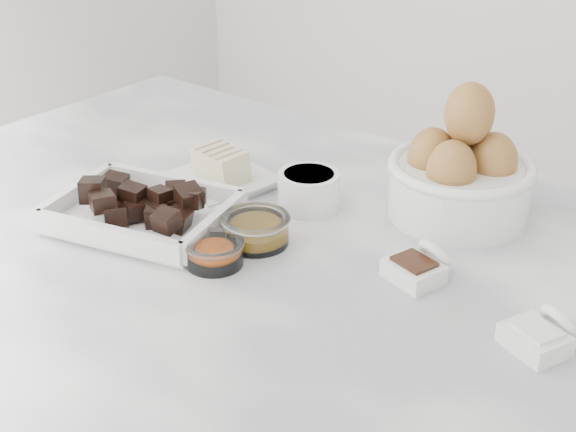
% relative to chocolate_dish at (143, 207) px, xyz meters
% --- Properties ---
extents(marble_slab, '(1.20, 0.80, 0.04)m').
position_rel_chocolate_dish_xyz_m(marble_slab, '(0.16, 0.04, -0.04)').
color(marble_slab, silver).
rests_on(marble_slab, cabinet).
extents(chocolate_dish, '(0.25, 0.22, 0.06)m').
position_rel_chocolate_dish_xyz_m(chocolate_dish, '(0.00, 0.00, 0.00)').
color(chocolate_dish, white).
rests_on(chocolate_dish, marble_slab).
extents(butter_plate, '(0.15, 0.15, 0.05)m').
position_rel_chocolate_dish_xyz_m(butter_plate, '(-0.01, 0.14, -0.00)').
color(butter_plate, white).
rests_on(butter_plate, marble_slab).
extents(sugar_ramekin, '(0.08, 0.08, 0.05)m').
position_rel_chocolate_dish_xyz_m(sugar_ramekin, '(0.13, 0.17, 0.00)').
color(sugar_ramekin, white).
rests_on(sugar_ramekin, marble_slab).
extents(egg_bowl, '(0.19, 0.19, 0.18)m').
position_rel_chocolate_dish_xyz_m(egg_bowl, '(0.30, 0.27, 0.03)').
color(egg_bowl, white).
rests_on(egg_bowl, marble_slab).
extents(honey_bowl, '(0.08, 0.08, 0.04)m').
position_rel_chocolate_dish_xyz_m(honey_bowl, '(0.14, 0.05, -0.00)').
color(honey_bowl, white).
rests_on(honey_bowl, marble_slab).
extents(zest_bowl, '(0.07, 0.07, 0.03)m').
position_rel_chocolate_dish_xyz_m(zest_bowl, '(0.14, -0.02, -0.01)').
color(zest_bowl, white).
rests_on(zest_bowl, marble_slab).
extents(vanilla_spoon, '(0.07, 0.08, 0.05)m').
position_rel_chocolate_dish_xyz_m(vanilla_spoon, '(0.34, 0.11, -0.01)').
color(vanilla_spoon, white).
rests_on(vanilla_spoon, marble_slab).
extents(salt_spoon, '(0.07, 0.08, 0.04)m').
position_rel_chocolate_dish_xyz_m(salt_spoon, '(0.50, 0.07, -0.01)').
color(salt_spoon, white).
rests_on(salt_spoon, marble_slab).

